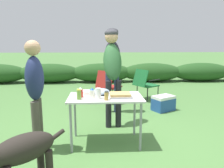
# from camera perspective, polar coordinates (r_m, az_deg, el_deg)

# --- Properties ---
(ground_plane) EXTENTS (60.00, 60.00, 0.00)m
(ground_plane) POSITION_cam_1_polar(r_m,az_deg,el_deg) (3.52, -1.66, -15.05)
(ground_plane) COLOR #4C7A3D
(shrub_hedge) EXTENTS (14.40, 0.90, 0.73)m
(shrub_hedge) POSITION_cam_1_polar(r_m,az_deg,el_deg) (8.51, -2.81, 2.96)
(shrub_hedge) COLOR #234C1E
(shrub_hedge) RESTS_ON ground
(folding_table) EXTENTS (1.10, 0.64, 0.74)m
(folding_table) POSITION_cam_1_polar(r_m,az_deg,el_deg) (3.28, -1.73, -4.57)
(folding_table) COLOR silver
(folding_table) RESTS_ON ground
(food_tray) EXTENTS (0.34, 0.28, 0.06)m
(food_tray) POSITION_cam_1_polar(r_m,az_deg,el_deg) (3.24, 2.16, -2.87)
(food_tray) COLOR #9E9EA3
(food_tray) RESTS_ON folding_table
(plate_stack) EXTENTS (0.20, 0.20, 0.05)m
(plate_stack) POSITION_cam_1_polar(r_m,az_deg,el_deg) (3.45, -6.68, -2.15)
(plate_stack) COLOR white
(plate_stack) RESTS_ON folding_table
(mixing_bowl) EXTENTS (0.25, 0.25, 0.09)m
(mixing_bowl) POSITION_cam_1_polar(r_m,az_deg,el_deg) (3.38, -2.80, -1.97)
(mixing_bowl) COLOR #99B2CC
(mixing_bowl) RESTS_ON folding_table
(paper_cup_stack) EXTENTS (0.08, 0.08, 0.16)m
(paper_cup_stack) POSITION_cam_1_polar(r_m,az_deg,el_deg) (3.11, -3.64, -2.50)
(paper_cup_stack) COLOR white
(paper_cup_stack) RESTS_ON folding_table
(ketchup_bottle) EXTENTS (0.07, 0.07, 0.15)m
(ketchup_bottle) POSITION_cam_1_polar(r_m,az_deg,el_deg) (3.24, -8.25, -2.19)
(ketchup_bottle) COLOR red
(ketchup_bottle) RESTS_ON folding_table
(relish_jar) EXTENTS (0.07, 0.07, 0.15)m
(relish_jar) POSITION_cam_1_polar(r_m,az_deg,el_deg) (3.12, -8.62, -2.68)
(relish_jar) COLOR olive
(relish_jar) RESTS_ON folding_table
(spice_jar) EXTENTS (0.06, 0.06, 0.13)m
(spice_jar) POSITION_cam_1_polar(r_m,az_deg,el_deg) (3.04, -1.49, -3.05)
(spice_jar) COLOR #B2893D
(spice_jar) RESTS_ON folding_table
(mayo_bottle) EXTENTS (0.08, 0.08, 0.15)m
(mayo_bottle) POSITION_cam_1_polar(r_m,az_deg,el_deg) (3.19, -5.23, -2.35)
(mayo_bottle) COLOR silver
(mayo_bottle) RESTS_ON folding_table
(standing_person_with_beanie) EXTENTS (0.37, 0.51, 1.77)m
(standing_person_with_beanie) POSITION_cam_1_polar(r_m,az_deg,el_deg) (3.97, 0.11, 5.25)
(standing_person_with_beanie) COLOR black
(standing_person_with_beanie) RESTS_ON ground
(standing_person_in_red_jacket) EXTENTS (0.38, 0.30, 1.83)m
(standing_person_in_red_jacket) POSITION_cam_1_polar(r_m,az_deg,el_deg) (4.70, 0.07, 6.39)
(standing_person_in_red_jacket) COLOR #232D4C
(standing_person_in_red_jacket) RESTS_ON ground
(standing_person_in_olive_jacket) EXTENTS (0.27, 0.36, 1.57)m
(standing_person_in_olive_jacket) POSITION_cam_1_polar(r_m,az_deg,el_deg) (3.16, -19.46, -0.54)
(standing_person_in_olive_jacket) COLOR #4C473D
(standing_person_in_olive_jacket) RESTS_ON ground
(dog) EXTENTS (0.84, 0.78, 0.68)m
(dog) POSITION_cam_1_polar(r_m,az_deg,el_deg) (2.50, -23.39, -15.94)
(dog) COLOR #28231E
(dog) RESTS_ON ground
(camp_chair_green_behind_table) EXTENTS (0.75, 0.71, 0.83)m
(camp_chair_green_behind_table) POSITION_cam_1_polar(r_m,az_deg,el_deg) (5.90, 8.58, 0.34)
(camp_chair_green_behind_table) COLOR #19602D
(camp_chair_green_behind_table) RESTS_ON ground
(camp_chair_near_hedge) EXTENTS (0.72, 0.75, 0.83)m
(camp_chair_near_hedge) POSITION_cam_1_polar(r_m,az_deg,el_deg) (5.60, -1.04, -0.11)
(camp_chair_near_hedge) COLOR maroon
(camp_chair_near_hedge) RESTS_ON ground
(cooler_box) EXTENTS (0.57, 0.51, 0.34)m
(cooler_box) POSITION_cam_1_polar(r_m,az_deg,el_deg) (5.13, 13.26, -4.87)
(cooler_box) COLOR #234C93
(cooler_box) RESTS_ON ground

